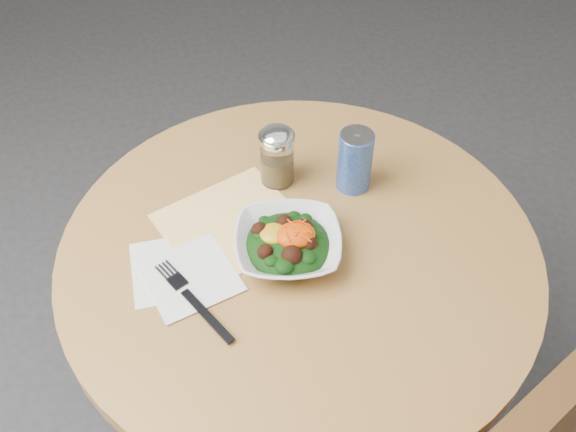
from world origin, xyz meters
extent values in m
plane|color=#2C2C2F|center=(0.00, 0.00, 0.00)|extent=(6.00, 6.00, 0.00)
cylinder|color=black|center=(0.00, 0.00, 0.01)|extent=(0.52, 0.52, 0.03)
cylinder|color=black|center=(0.00, 0.00, 0.35)|extent=(0.10, 0.10, 0.71)
cylinder|color=#C28F46|center=(0.00, 0.00, 0.73)|extent=(0.90, 0.90, 0.04)
cube|color=#F8A00D|center=(-0.11, 0.09, 0.75)|extent=(0.31, 0.29, 0.00)
cube|color=silver|center=(-0.23, 0.01, 0.75)|extent=(0.16, 0.16, 0.00)
cube|color=silver|center=(-0.21, -0.02, 0.75)|extent=(0.18, 0.18, 0.00)
imported|color=silver|center=(-0.03, -0.02, 0.77)|extent=(0.24, 0.24, 0.05)
ellipsoid|color=black|center=(-0.03, -0.02, 0.77)|extent=(0.16, 0.16, 0.06)
ellipsoid|color=#C59513|center=(-0.05, 0.00, 0.80)|extent=(0.05, 0.05, 0.02)
ellipsoid|color=#D45204|center=(-0.01, -0.02, 0.80)|extent=(0.07, 0.06, 0.03)
cube|color=black|center=(-0.20, -0.11, 0.76)|extent=(0.07, 0.13, 0.00)
cube|color=black|center=(-0.24, -0.01, 0.76)|extent=(0.05, 0.08, 0.00)
cylinder|color=silver|center=(0.01, 0.18, 0.80)|extent=(0.07, 0.07, 0.10)
cylinder|color=#A5874D|center=(0.01, 0.18, 0.78)|extent=(0.06, 0.06, 0.06)
cylinder|color=silver|center=(0.01, 0.18, 0.86)|extent=(0.07, 0.07, 0.01)
ellipsoid|color=silver|center=(0.01, 0.18, 0.87)|extent=(0.07, 0.07, 0.03)
cylinder|color=navy|center=(0.15, 0.12, 0.81)|extent=(0.07, 0.07, 0.13)
cylinder|color=silver|center=(0.15, 0.12, 0.88)|extent=(0.07, 0.07, 0.00)
cube|color=silver|center=(0.16, 0.13, 0.88)|extent=(0.02, 0.02, 0.00)
camera|label=1|loc=(-0.25, -0.75, 1.65)|focal=40.00mm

